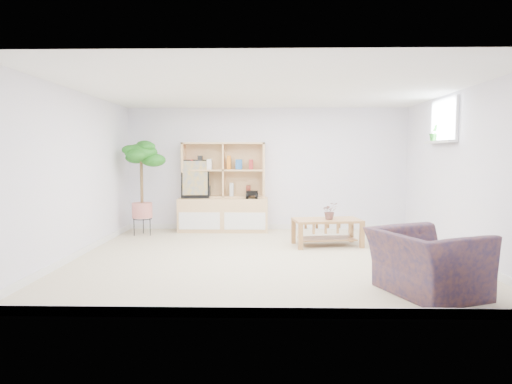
{
  "coord_description": "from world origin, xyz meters",
  "views": [
    {
      "loc": [
        -0.02,
        -6.53,
        1.48
      ],
      "look_at": [
        -0.17,
        0.63,
        0.89
      ],
      "focal_mm": 32.0,
      "sensor_mm": 36.0,
      "label": 1
    }
  ],
  "objects_px": {
    "armchair": "(427,258)",
    "coffee_table": "(327,232)",
    "storage_unit": "(223,187)",
    "floor_tree": "(142,188)"
  },
  "relations": [
    {
      "from": "storage_unit",
      "to": "armchair",
      "type": "bearing_deg",
      "value": -57.58
    },
    {
      "from": "floor_tree",
      "to": "armchair",
      "type": "relative_size",
      "value": 1.66
    },
    {
      "from": "coffee_table",
      "to": "storage_unit",
      "type": "bearing_deg",
      "value": 133.58
    },
    {
      "from": "floor_tree",
      "to": "armchair",
      "type": "bearing_deg",
      "value": -41.36
    },
    {
      "from": "storage_unit",
      "to": "coffee_table",
      "type": "height_order",
      "value": "storage_unit"
    },
    {
      "from": "storage_unit",
      "to": "floor_tree",
      "type": "height_order",
      "value": "floor_tree"
    },
    {
      "from": "storage_unit",
      "to": "armchair",
      "type": "height_order",
      "value": "storage_unit"
    },
    {
      "from": "armchair",
      "to": "coffee_table",
      "type": "bearing_deg",
      "value": -6.6
    },
    {
      "from": "armchair",
      "to": "storage_unit",
      "type": "bearing_deg",
      "value": 10.48
    },
    {
      "from": "coffee_table",
      "to": "floor_tree",
      "type": "xyz_separation_m",
      "value": [
        -3.28,
        0.93,
        0.66
      ]
    }
  ]
}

